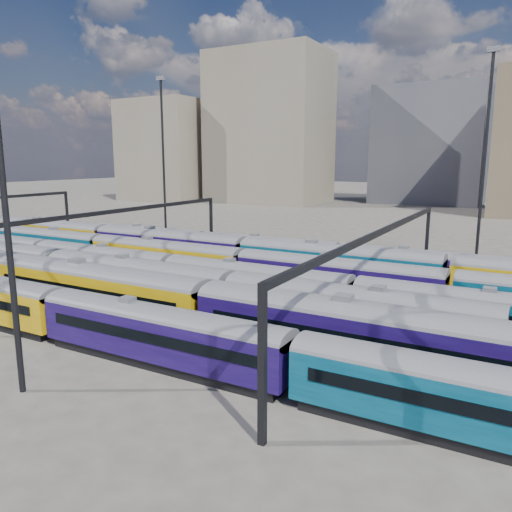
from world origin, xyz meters
The scene contains 13 objects.
ground centered at (0.00, 0.00, 0.00)m, with size 500.00×500.00×0.00m, color #45403A.
rake_0 centered at (-10.13, -15.00, 2.51)m, with size 116.41×2.84×4.77m.
rake_1 centered at (-0.01, -10.00, 2.97)m, with size 137.25×3.34×5.65m.
rake_2 centered at (-11.56, -5.00, 2.71)m, with size 146.42×3.06×5.15m.
rake_3 centered at (-1.71, 0.00, 2.48)m, with size 134.48×2.81×4.72m.
rake_4 centered at (4.49, 5.00, 2.67)m, with size 144.38×3.02×5.08m.
rake_5 centered at (2.66, 10.00, 2.89)m, with size 111.33×3.26×5.50m.
rake_6 centered at (10.84, 15.00, 2.47)m, with size 95.64×2.80×4.71m.
gantry_1 centered at (-20.00, 0.00, 6.79)m, with size 0.35×40.35×8.03m.
gantry_2 centered at (10.00, 0.00, 6.79)m, with size 0.35×40.35×8.03m.
mast_1 centered at (-30.00, 22.00, 13.97)m, with size 1.40×0.50×25.60m.
mast_2 centered at (-5.00, -22.00, 13.97)m, with size 1.40×0.50×25.60m.
mast_3 centered at (15.00, 24.00, 13.97)m, with size 1.40×0.50×25.60m.
Camera 1 is at (20.35, -39.21, 13.49)m, focal length 35.00 mm.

